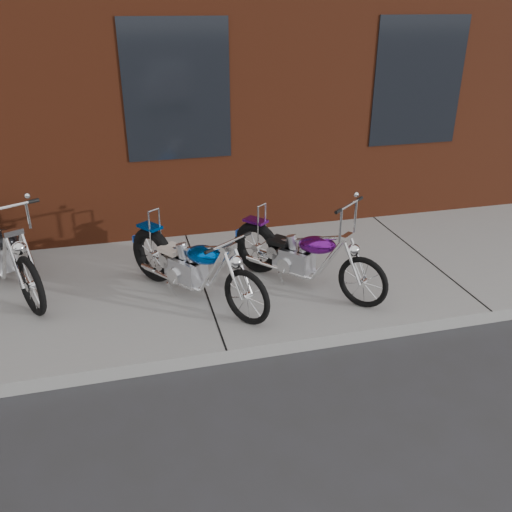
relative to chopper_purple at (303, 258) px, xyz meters
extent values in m
plane|color=#2F2F32|center=(-1.14, -1.09, -0.53)|extent=(120.00, 120.00, 0.00)
cube|color=gray|center=(-1.14, 0.41, -0.45)|extent=(22.00, 3.00, 0.15)
torus|color=black|center=(-0.34, 0.41, -0.04)|extent=(0.52, 0.60, 0.67)
torus|color=black|center=(0.58, -0.72, -0.08)|extent=(0.43, 0.51, 0.60)
cube|color=#A9A9A9|center=(0.04, -0.05, -0.05)|extent=(0.44, 0.45, 0.28)
ellipsoid|color=#5E0F77|center=(0.20, -0.25, 0.22)|extent=(0.51, 0.55, 0.28)
cube|color=black|center=(-0.12, 0.14, 0.13)|extent=(0.34, 0.34, 0.06)
cylinder|color=silver|center=(0.51, -0.63, 0.17)|extent=(0.20, 0.23, 0.50)
cylinder|color=silver|center=(0.43, -0.54, 0.78)|extent=(0.41, 0.34, 0.03)
cylinder|color=silver|center=(-0.29, 0.36, 0.31)|extent=(0.03, 0.03, 0.45)
cylinder|color=silver|center=(-0.01, 0.18, -0.17)|extent=(0.56, 0.68, 0.04)
torus|color=black|center=(-1.61, 0.48, -0.03)|extent=(0.51, 0.64, 0.69)
torus|color=black|center=(-0.75, -0.75, -0.07)|extent=(0.41, 0.55, 0.62)
cube|color=#A9A9A9|center=(-1.26, -0.02, -0.04)|extent=(0.44, 0.47, 0.29)
ellipsoid|color=#0042A5|center=(-1.11, -0.24, 0.23)|extent=(0.51, 0.57, 0.29)
cube|color=#B8A696|center=(-1.40, 0.18, 0.15)|extent=(0.34, 0.35, 0.06)
cylinder|color=silver|center=(-0.82, -0.65, 0.18)|extent=(0.19, 0.25, 0.52)
cylinder|color=silver|center=(-0.89, -0.55, 0.49)|extent=(0.45, 0.33, 0.03)
cylinder|color=silver|center=(-1.57, 0.42, 0.33)|extent=(0.03, 0.03, 0.46)
cylinder|color=silver|center=(-1.29, 0.22, -0.17)|extent=(0.53, 0.73, 0.05)
torus|color=black|center=(-2.96, -0.01, -0.04)|extent=(0.37, 0.64, 0.68)
cube|color=#A9A9A9|center=(-3.40, 0.85, -0.01)|extent=(0.45, 0.50, 0.31)
ellipsoid|color=black|center=(-3.27, 0.60, 0.29)|extent=(0.50, 0.63, 0.32)
cylinder|color=silver|center=(-3.02, 0.11, 0.23)|extent=(0.17, 0.29, 0.56)
cylinder|color=silver|center=(-3.08, 0.22, 0.80)|extent=(0.52, 0.29, 0.03)
cylinder|color=silver|center=(-3.39, 1.11, -0.15)|extent=(0.47, 0.86, 0.05)
camera|label=1|loc=(-1.96, -5.43, 2.73)|focal=38.00mm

